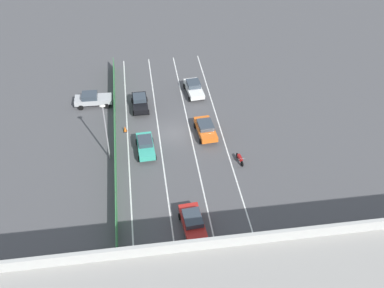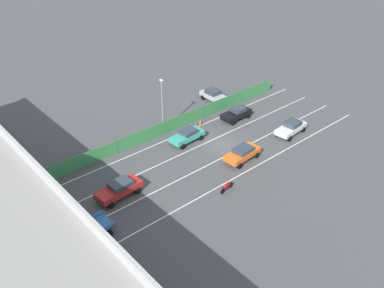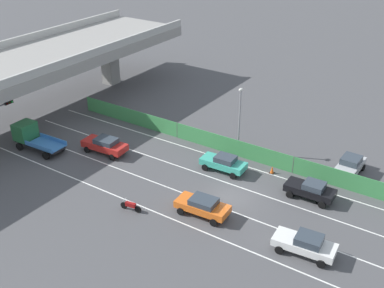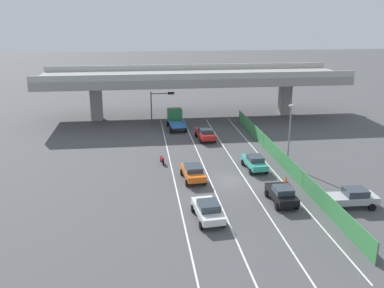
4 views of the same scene
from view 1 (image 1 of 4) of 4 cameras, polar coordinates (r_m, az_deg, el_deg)
ground_plane at (r=52.93m, az=-2.15°, el=1.28°), size 300.00×300.00×0.00m
lane_line_left_edge at (r=50.69m, az=4.35°, el=-0.79°), size 0.14×43.55×0.01m
lane_line_mid_left at (r=50.17m, az=0.35°, el=-1.15°), size 0.14×43.55×0.01m
lane_line_mid_right at (r=49.89m, az=-3.71°, el=-1.51°), size 0.14×43.55×0.01m
lane_line_right_edge at (r=49.87m, az=-7.80°, el=-1.87°), size 0.14×43.55×0.01m
green_fence at (r=49.38m, az=-9.43°, el=-1.25°), size 0.10×39.65×1.73m
car_taxi_teal at (r=50.10m, az=-5.75°, el=-0.16°), size 2.09×4.38×1.59m
car_sedan_white at (r=59.33m, az=0.23°, el=6.95°), size 2.34×4.63×1.63m
car_sedan_red at (r=41.80m, az=0.13°, el=-9.76°), size 2.31×4.80×1.62m
car_sedan_black at (r=56.94m, az=-6.44°, el=5.16°), size 2.05×4.23×1.60m
car_taxi_orange at (r=52.26m, az=1.69°, el=1.93°), size 2.30×4.53×1.53m
flatbed_truck_blue at (r=37.82m, az=6.93°, el=-16.49°), size 2.57×5.62×2.60m
motorcycle at (r=49.05m, az=5.92°, el=-1.81°), size 0.60×1.94×0.93m
parked_wagon_silver at (r=58.44m, az=-12.16°, el=5.47°), size 4.60×2.15×1.67m
traffic_light at (r=35.36m, az=11.53°, el=-16.63°), size 3.58×0.43×4.98m
street_lamp at (r=47.71m, az=-10.63°, el=2.08°), size 0.60×0.36×6.91m
traffic_cone at (r=53.60m, az=-8.26°, el=1.86°), size 0.47×0.47×0.73m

